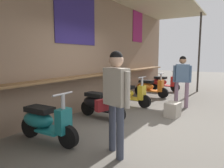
# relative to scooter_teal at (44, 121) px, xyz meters

# --- Properties ---
(ground_plane) EXTENTS (37.97, 37.97, 0.00)m
(ground_plane) POSITION_rel_scooter_teal_xyz_m (1.74, -1.08, -0.39)
(ground_plane) COLOR #605B54
(market_stall_facade) EXTENTS (13.56, 2.59, 3.71)m
(market_stall_facade) POSITION_rel_scooter_teal_xyz_m (1.73, 0.77, 1.66)
(market_stall_facade) COLOR #7F6651
(market_stall_facade) RESTS_ON ground_plane
(scooter_teal) EXTENTS (0.46, 1.40, 0.97)m
(scooter_teal) POSITION_rel_scooter_teal_xyz_m (0.00, 0.00, 0.00)
(scooter_teal) COLOR #197075
(scooter_teal) RESTS_ON ground_plane
(scooter_black) EXTENTS (0.50, 1.40, 0.97)m
(scooter_black) POSITION_rel_scooter_teal_xyz_m (1.78, -0.00, 0.00)
(scooter_black) COLOR black
(scooter_black) RESTS_ON ground_plane
(scooter_yellow) EXTENTS (0.49, 1.40, 0.97)m
(scooter_yellow) POSITION_rel_scooter_teal_xyz_m (3.42, -0.00, 0.00)
(scooter_yellow) COLOR gold
(scooter_yellow) RESTS_ON ground_plane
(scooter_orange) EXTENTS (0.46, 1.40, 0.97)m
(scooter_orange) POSITION_rel_scooter_teal_xyz_m (5.19, -0.00, 0.00)
(scooter_orange) COLOR orange
(scooter_orange) RESTS_ON ground_plane
(scooter_red) EXTENTS (0.46, 1.40, 0.97)m
(scooter_red) POSITION_rel_scooter_teal_xyz_m (6.88, -0.00, 0.00)
(scooter_red) COLOR red
(scooter_red) RESTS_ON ground_plane
(shopper_with_handbag) EXTENTS (0.37, 0.67, 1.68)m
(shopper_with_handbag) POSITION_rel_scooter_teal_xyz_m (0.25, -1.39, 0.63)
(shopper_with_handbag) COLOR #383D4C
(shopper_with_handbag) RESTS_ON ground_plane
(shopper_browsing) EXTENTS (0.32, 0.53, 1.60)m
(shopper_browsing) POSITION_rel_scooter_teal_xyz_m (4.12, -1.50, 0.59)
(shopper_browsing) COLOR gray
(shopper_browsing) RESTS_ON ground_plane
(merchandise_crate) EXTENTS (0.44, 0.37, 0.38)m
(merchandise_crate) POSITION_rel_scooter_teal_xyz_m (2.88, -1.59, -0.20)
(merchandise_crate) COLOR #B2A899
(merchandise_crate) RESTS_ON ground_plane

